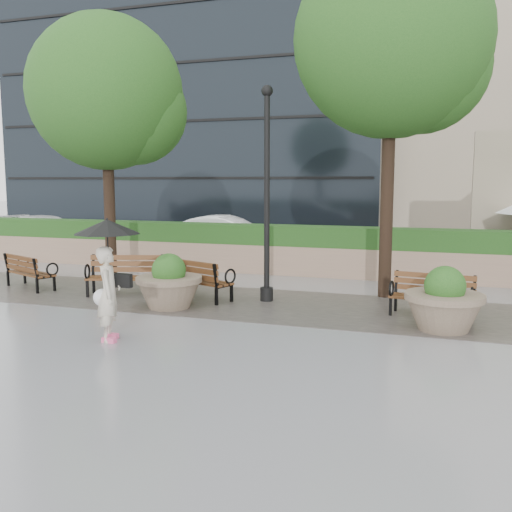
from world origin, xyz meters
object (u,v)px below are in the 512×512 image
(bench_0, at_px, (30,279))
(car_left, at_px, (47,233))
(bench_3, at_px, (432,305))
(planter_right, at_px, (444,305))
(car_right, at_px, (227,235))
(bench_1, at_px, (125,284))
(planter_left, at_px, (169,287))
(pedestrian, at_px, (108,268))
(bench_2, at_px, (198,287))
(lamppost, at_px, (267,208))

(bench_0, height_order, car_left, car_left)
(bench_3, distance_m, planter_right, 0.97)
(car_right, bearing_deg, bench_0, 158.82)
(planter_right, bearing_deg, bench_1, 172.58)
(bench_1, height_order, planter_left, planter_left)
(car_right, bearing_deg, pedestrian, -173.30)
(bench_0, relative_size, bench_2, 0.93)
(bench_3, height_order, pedestrian, pedestrian)
(planter_left, bearing_deg, bench_3, 9.40)
(bench_0, xyz_separation_m, pedestrian, (4.30, -3.23, 0.95))
(bench_1, bearing_deg, planter_right, -24.89)
(lamppost, relative_size, pedestrian, 2.31)
(bench_2, height_order, pedestrian, pedestrian)
(planter_left, distance_m, pedestrian, 2.55)
(lamppost, height_order, car_left, lamppost)
(bench_3, bearing_deg, planter_right, -68.31)
(car_left, height_order, car_right, car_right)
(bench_0, relative_size, bench_1, 0.91)
(bench_2, distance_m, pedestrian, 3.54)
(planter_left, relative_size, car_right, 0.32)
(car_left, bearing_deg, planter_right, -106.27)
(bench_3, distance_m, car_left, 15.64)
(planter_right, relative_size, car_left, 0.31)
(bench_2, distance_m, lamppost, 2.31)
(car_right, bearing_deg, lamppost, -156.84)
(lamppost, bearing_deg, bench_2, -169.65)
(bench_2, relative_size, pedestrian, 0.89)
(bench_3, height_order, planter_left, planter_left)
(car_left, bearing_deg, bench_3, -103.67)
(lamppost, bearing_deg, planter_left, -143.12)
(bench_2, xyz_separation_m, planter_left, (-0.20, -0.99, 0.18))
(bench_3, relative_size, lamppost, 0.35)
(pedestrian, bearing_deg, planter_left, -19.83)
(bench_3, height_order, car_right, car_right)
(bench_0, bearing_deg, bench_2, -154.58)
(bench_2, height_order, car_right, car_right)
(bench_1, distance_m, car_right, 7.36)
(bench_3, bearing_deg, lamppost, -179.04)
(bench_0, distance_m, planter_left, 4.21)
(bench_3, bearing_deg, bench_2, -173.78)
(planter_right, bearing_deg, lamppost, 159.76)
(bench_0, height_order, car_right, car_right)
(bench_0, bearing_deg, bench_1, -156.90)
(bench_2, distance_m, car_right, 7.49)
(bench_1, height_order, car_left, car_left)
(planter_left, bearing_deg, car_right, 103.40)
(planter_left, xyz_separation_m, pedestrian, (0.17, -2.42, 0.76))
(car_left, bearing_deg, planter_left, -118.17)
(bench_0, distance_m, lamppost, 6.09)
(bench_3, relative_size, planter_left, 1.19)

